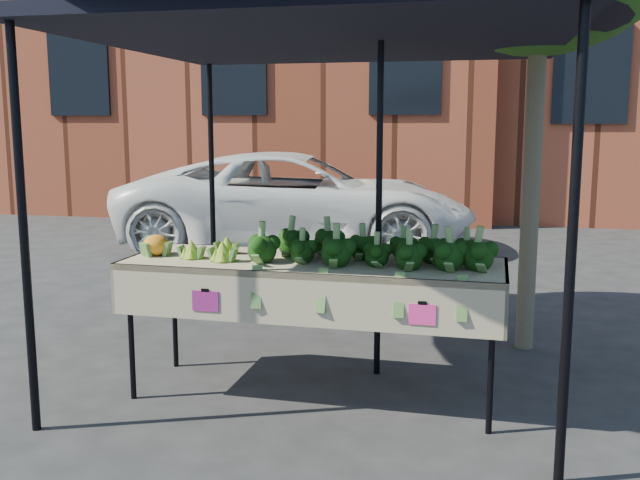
% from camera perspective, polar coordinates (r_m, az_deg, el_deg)
% --- Properties ---
extents(ground, '(90.00, 90.00, 0.00)m').
position_cam_1_polar(ground, '(4.67, 2.26, -12.89)').
color(ground, '#242426').
extents(table, '(2.42, 0.85, 0.90)m').
position_cam_1_polar(table, '(4.66, -0.54, -7.08)').
color(table, tan).
rests_on(table, ground).
extents(canopy, '(3.16, 3.16, 2.74)m').
position_cam_1_polar(canopy, '(5.06, 0.90, 4.84)').
color(canopy, black).
rests_on(canopy, ground).
extents(broccoli_heap, '(1.51, 0.54, 0.23)m').
position_cam_1_polar(broccoli_heap, '(4.49, 4.01, -0.35)').
color(broccoli_heap, black).
rests_on(broccoli_heap, table).
extents(romanesco_cluster, '(0.40, 0.44, 0.17)m').
position_cam_1_polar(romanesco_cluster, '(4.71, -8.49, -0.29)').
color(romanesco_cluster, '#87AA2F').
rests_on(romanesco_cluster, table).
extents(cauliflower_pair, '(0.17, 0.17, 0.16)m').
position_cam_1_polar(cauliflower_pair, '(4.83, -12.90, -0.29)').
color(cauliflower_pair, orange).
rests_on(cauliflower_pair, table).
extents(vehicle, '(1.69, 2.44, 4.91)m').
position_cam_1_polar(vehicle, '(10.02, -1.86, 13.23)').
color(vehicle, white).
rests_on(vehicle, ground).
extents(street_tree, '(2.01, 2.01, 3.96)m').
position_cam_1_polar(street_tree, '(5.73, 16.75, 11.08)').
color(street_tree, '#1E4C14').
rests_on(street_tree, ground).
extents(building_left, '(12.00, 8.00, 9.00)m').
position_cam_1_polar(building_left, '(17.46, -7.29, 18.21)').
color(building_left, maroon).
rests_on(building_left, ground).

